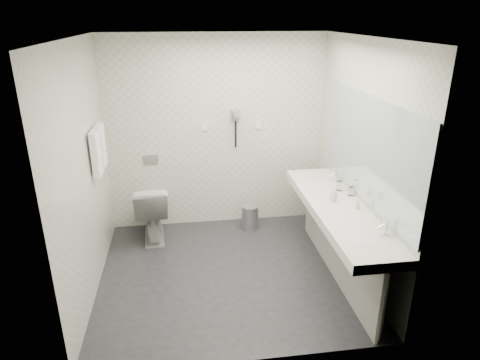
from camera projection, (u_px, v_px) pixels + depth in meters
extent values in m
plane|color=#232328|center=(229.00, 273.00, 4.74)|extent=(2.80, 2.80, 0.00)
plane|color=silver|center=(226.00, 37.00, 3.82)|extent=(2.80, 2.80, 0.00)
plane|color=beige|center=(216.00, 134.00, 5.48)|extent=(2.80, 0.00, 2.80)
plane|color=beige|center=(247.00, 228.00, 3.08)|extent=(2.80, 0.00, 2.80)
plane|color=beige|center=(84.00, 175.00, 4.10)|extent=(0.00, 2.60, 2.60)
plane|color=beige|center=(359.00, 161.00, 4.46)|extent=(0.00, 2.60, 2.60)
cube|color=silver|center=(337.00, 210.00, 4.41)|extent=(0.55, 2.20, 0.10)
cube|color=#9A9891|center=(336.00, 245.00, 4.56)|extent=(0.03, 2.15, 0.75)
cylinder|color=silver|center=(382.00, 307.00, 3.61)|extent=(0.06, 0.06, 0.75)
cylinder|color=silver|center=(311.00, 205.00, 5.53)|extent=(0.06, 0.06, 0.75)
cube|color=#B2BCC6|center=(368.00, 149.00, 4.20)|extent=(0.02, 2.20, 1.05)
ellipsoid|color=silver|center=(363.00, 237.00, 3.79)|extent=(0.40, 0.31, 0.05)
ellipsoid|color=silver|center=(318.00, 184.00, 4.99)|extent=(0.40, 0.31, 0.05)
cylinder|color=silver|center=(385.00, 227.00, 3.79)|extent=(0.04, 0.04, 0.15)
cylinder|color=silver|center=(335.00, 176.00, 4.98)|extent=(0.04, 0.04, 0.15)
imported|color=silver|center=(333.00, 196.00, 4.46)|extent=(0.07, 0.07, 0.11)
imported|color=silver|center=(334.00, 192.00, 4.59)|extent=(0.10, 0.10, 0.10)
imported|color=silver|center=(358.00, 204.00, 4.30)|extent=(0.05, 0.05, 0.10)
cylinder|color=silver|center=(351.00, 191.00, 4.61)|extent=(0.07, 0.07, 0.10)
cylinder|color=silver|center=(339.00, 186.00, 4.74)|extent=(0.07, 0.07, 0.11)
imported|color=silver|center=(152.00, 211.00, 5.37)|extent=(0.47, 0.76, 0.75)
cube|color=#B2B5BA|center=(151.00, 159.00, 5.46)|extent=(0.18, 0.02, 0.12)
cylinder|color=#B2B5BA|center=(250.00, 217.00, 5.67)|extent=(0.25, 0.25, 0.31)
cylinder|color=#B2B5BA|center=(250.00, 206.00, 5.61)|extent=(0.22, 0.22, 0.02)
cylinder|color=silver|center=(95.00, 130.00, 4.50)|extent=(0.02, 0.62, 0.02)
cube|color=white|center=(96.00, 154.00, 4.45)|extent=(0.07, 0.24, 0.48)
cube|color=white|center=(101.00, 146.00, 4.71)|extent=(0.07, 0.24, 0.48)
cube|color=gray|center=(235.00, 115.00, 5.39)|extent=(0.10, 0.04, 0.14)
cylinder|color=gray|center=(236.00, 114.00, 5.31)|extent=(0.08, 0.14, 0.08)
cylinder|color=black|center=(236.00, 134.00, 5.47)|extent=(0.02, 0.02, 0.35)
cube|color=silver|center=(204.00, 127.00, 5.41)|extent=(0.09, 0.02, 0.09)
cube|color=silver|center=(258.00, 125.00, 5.50)|extent=(0.09, 0.02, 0.09)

